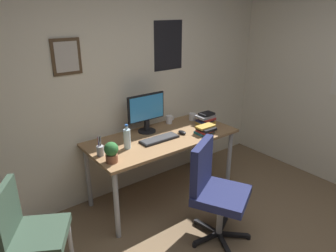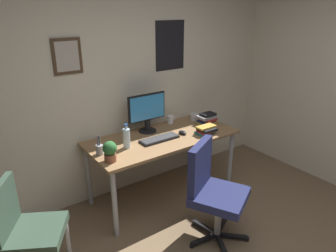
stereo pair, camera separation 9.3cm
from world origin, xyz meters
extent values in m
cube|color=beige|center=(0.00, 2.15, 1.30)|extent=(4.40, 0.08, 2.60)
cube|color=#4C3823|center=(-0.55, 2.11, 1.62)|extent=(0.28, 0.02, 0.34)
cube|color=beige|center=(-0.55, 2.09, 1.62)|extent=(0.22, 0.00, 0.28)
cube|color=black|center=(0.66, 2.11, 1.64)|extent=(0.40, 0.01, 0.56)
cube|color=#936D47|center=(0.26, 1.69, 0.73)|extent=(1.64, 0.75, 0.03)
cylinder|color=#9EA0A5|center=(-0.50, 1.38, 0.36)|extent=(0.05, 0.05, 0.71)
cylinder|color=#9EA0A5|center=(1.02, 1.38, 0.36)|extent=(0.05, 0.05, 0.71)
cylinder|color=#9EA0A5|center=(-0.50, 2.01, 0.36)|extent=(0.05, 0.05, 0.71)
cylinder|color=#9EA0A5|center=(1.02, 2.01, 0.36)|extent=(0.05, 0.05, 0.71)
cube|color=#1E234C|center=(0.27, 0.80, 0.46)|extent=(0.62, 0.62, 0.08)
cube|color=#1E234C|center=(0.17, 0.97, 0.72)|extent=(0.40, 0.26, 0.45)
cylinder|color=#9EA0A5|center=(0.27, 0.80, 0.21)|extent=(0.08, 0.08, 0.42)
cube|color=black|center=(0.39, 0.86, 0.04)|extent=(0.27, 0.17, 0.03)
cylinder|color=black|center=(0.51, 0.93, 0.02)|extent=(0.05, 0.05, 0.04)
cube|color=black|center=(0.24, 0.93, 0.04)|extent=(0.09, 0.28, 0.03)
cylinder|color=black|center=(0.22, 1.07, 0.02)|extent=(0.05, 0.05, 0.04)
cube|color=black|center=(0.13, 0.82, 0.04)|extent=(0.28, 0.08, 0.03)
cylinder|color=black|center=(-0.01, 0.84, 0.02)|extent=(0.05, 0.05, 0.04)
cube|color=black|center=(0.21, 0.67, 0.04)|extent=(0.16, 0.27, 0.03)
cube|color=black|center=(0.37, 0.70, 0.04)|extent=(0.23, 0.22, 0.03)
cylinder|color=black|center=(0.47, 0.60, 0.02)|extent=(0.05, 0.05, 0.04)
cube|color=#334738|center=(-1.20, 1.29, 0.44)|extent=(0.57, 0.57, 0.07)
cube|color=#334738|center=(-1.37, 1.39, 0.68)|extent=(0.24, 0.37, 0.40)
cylinder|color=#9EA0A5|center=(-0.96, 1.36, 0.20)|extent=(0.05, 0.05, 0.41)
cylinder|color=#9EA0A5|center=(-1.27, 1.54, 0.20)|extent=(0.05, 0.05, 0.41)
cylinder|color=black|center=(0.20, 1.91, 0.75)|extent=(0.20, 0.20, 0.01)
cube|color=black|center=(0.20, 1.91, 0.82)|extent=(0.05, 0.04, 0.12)
cube|color=black|center=(0.20, 1.92, 1.03)|extent=(0.46, 0.02, 0.30)
cube|color=#338CD8|center=(0.20, 1.90, 1.03)|extent=(0.43, 0.00, 0.27)
cube|color=black|center=(0.18, 1.63, 0.76)|extent=(0.43, 0.15, 0.02)
cube|color=#38383A|center=(0.18, 1.63, 0.77)|extent=(0.41, 0.13, 0.00)
ellipsoid|color=black|center=(0.48, 1.62, 0.76)|extent=(0.06, 0.11, 0.04)
cylinder|color=silver|center=(-0.19, 1.66, 0.84)|extent=(0.07, 0.07, 0.20)
cylinder|color=silver|center=(-0.19, 1.66, 0.96)|extent=(0.03, 0.03, 0.04)
cylinder|color=#2659B2|center=(-0.19, 1.66, 0.99)|extent=(0.03, 0.03, 0.01)
cylinder|color=white|center=(0.56, 1.97, 0.79)|extent=(0.07, 0.07, 0.10)
torus|color=white|center=(0.61, 1.97, 0.80)|extent=(0.05, 0.01, 0.05)
cylinder|color=white|center=(0.87, 1.88, 0.79)|extent=(0.09, 0.09, 0.09)
torus|color=white|center=(0.92, 1.88, 0.79)|extent=(0.05, 0.01, 0.05)
cylinder|color=brown|center=(-0.45, 1.49, 0.78)|extent=(0.11, 0.11, 0.07)
sphere|color=#2D6B33|center=(-0.45, 1.49, 0.87)|extent=(0.13, 0.13, 0.13)
ellipsoid|color=#287A38|center=(-0.48, 1.52, 0.87)|extent=(0.07, 0.08, 0.02)
ellipsoid|color=#287A38|center=(-0.42, 1.52, 0.89)|extent=(0.07, 0.08, 0.02)
ellipsoid|color=#287A38|center=(-0.48, 1.46, 0.88)|extent=(0.08, 0.07, 0.02)
cylinder|color=#9EA0A5|center=(-0.48, 1.68, 0.79)|extent=(0.07, 0.07, 0.09)
cylinder|color=#263FBF|center=(-0.48, 1.69, 0.87)|extent=(0.01, 0.01, 0.13)
cylinder|color=red|center=(-0.49, 1.69, 0.87)|extent=(0.01, 0.01, 0.13)
cylinder|color=black|center=(-0.47, 1.68, 0.87)|extent=(0.01, 0.01, 0.13)
cylinder|color=#9EA0A5|center=(-0.47, 1.68, 0.87)|extent=(0.01, 0.03, 0.14)
cylinder|color=#9EA0A5|center=(-0.48, 1.68, 0.87)|extent=(0.01, 0.02, 0.14)
cube|color=gold|center=(0.90, 1.68, 0.76)|extent=(0.21, 0.14, 0.03)
cube|color=navy|center=(0.89, 1.69, 0.79)|extent=(0.18, 0.14, 0.02)
cube|color=#B22D28|center=(0.91, 1.67, 0.81)|extent=(0.16, 0.15, 0.03)
cube|color=gray|center=(0.89, 1.69, 0.84)|extent=(0.21, 0.16, 0.03)
cube|color=black|center=(0.91, 1.68, 0.87)|extent=(0.17, 0.12, 0.03)
cube|color=#26727A|center=(0.69, 1.48, 0.76)|extent=(0.20, 0.13, 0.02)
cube|color=#B22D28|center=(0.68, 1.47, 0.78)|extent=(0.16, 0.14, 0.02)
cube|color=black|center=(0.70, 1.47, 0.80)|extent=(0.17, 0.17, 0.03)
cube|color=gold|center=(0.70, 1.48, 0.83)|extent=(0.22, 0.11, 0.02)
camera|label=1|loc=(-1.56, -0.79, 2.06)|focal=32.86mm
camera|label=2|loc=(-1.48, -0.85, 2.06)|focal=32.86mm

